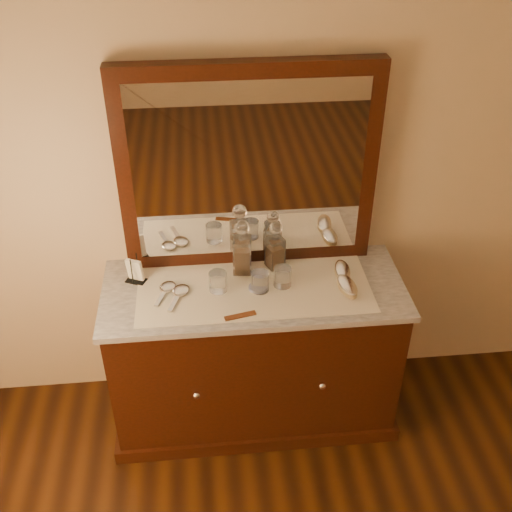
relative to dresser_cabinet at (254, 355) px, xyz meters
name	(u,v)px	position (x,y,z in m)	size (l,w,h in m)	color
dresser_cabinet	(254,355)	(0.00, 0.00, 0.00)	(1.40, 0.55, 0.82)	black
dresser_plinth	(254,403)	(0.00, 0.00, -0.37)	(1.46, 0.59, 0.08)	black
knob_left	(197,395)	(-0.30, -0.28, 0.04)	(0.04, 0.04, 0.04)	silver
knob_right	(322,386)	(0.30, -0.28, 0.04)	(0.04, 0.04, 0.04)	silver
marble_top	(254,290)	(0.00, 0.00, 0.42)	(1.44, 0.59, 0.03)	silver
mirror_frame	(248,169)	(0.00, 0.25, 0.94)	(1.20, 0.08, 1.00)	black
mirror_glass	(249,172)	(0.00, 0.21, 0.94)	(1.06, 0.01, 0.86)	white
lace_runner	(254,289)	(0.00, -0.02, 0.44)	(1.10, 0.45, 0.00)	silver
pin_dish	(256,288)	(0.01, -0.02, 0.45)	(0.08, 0.08, 0.01)	silver
comb	(240,316)	(-0.08, -0.21, 0.45)	(0.14, 0.03, 0.01)	brown
napkin_rack	(135,271)	(-0.56, 0.11, 0.50)	(0.11, 0.09, 0.14)	black
decanter_left	(242,252)	(-0.04, 0.13, 0.56)	(0.10, 0.10, 0.29)	#9A5316
decanter_right	(275,250)	(0.12, 0.16, 0.54)	(0.10, 0.10, 0.25)	#9A5316
brush_near	(347,286)	(0.43, -0.07, 0.47)	(0.10, 0.18, 0.05)	#8D7856
brush_far	(342,271)	(0.44, 0.05, 0.47)	(0.08, 0.17, 0.05)	#8D7856
hand_mirror_outer	(166,289)	(-0.41, 0.01, 0.45)	(0.11, 0.20, 0.02)	silver
hand_mirror_inner	(180,293)	(-0.35, -0.02, 0.45)	(0.12, 0.21, 0.02)	silver
tumblers	(254,280)	(0.00, -0.01, 0.49)	(0.39, 0.11, 0.10)	white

